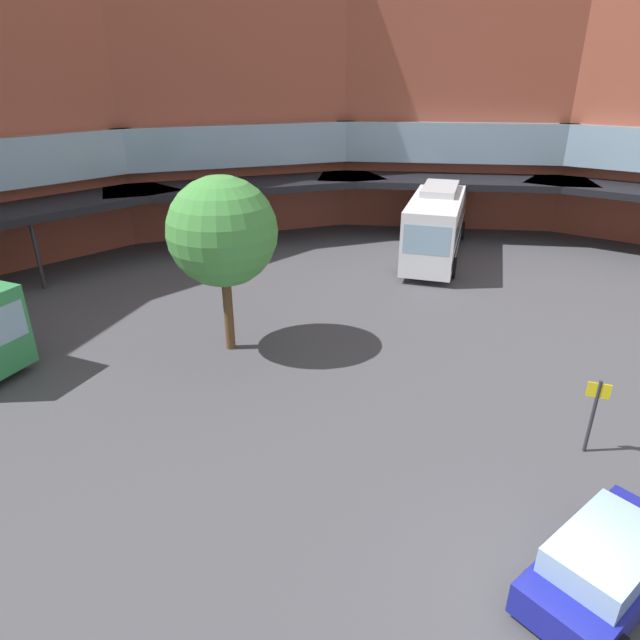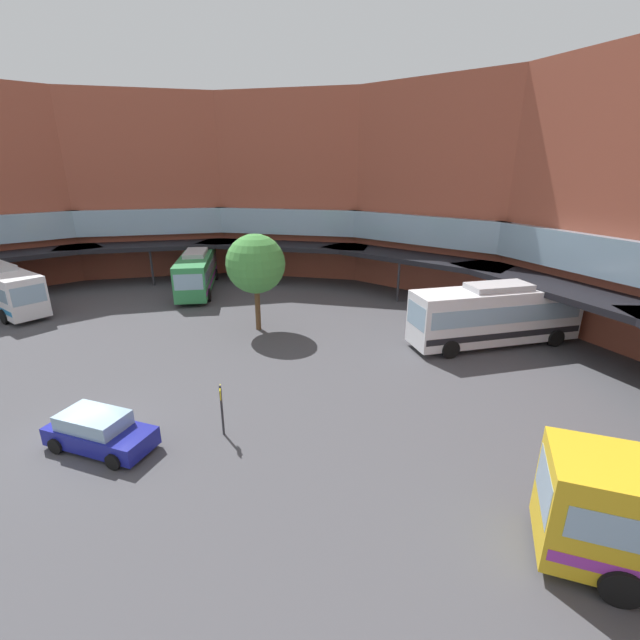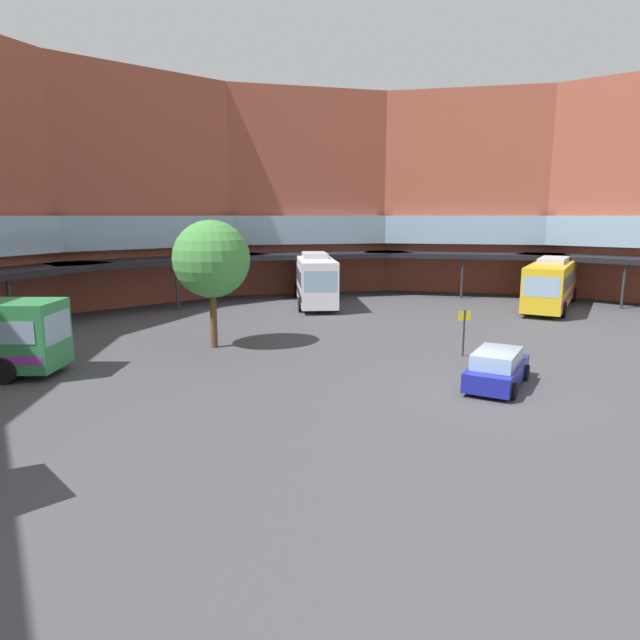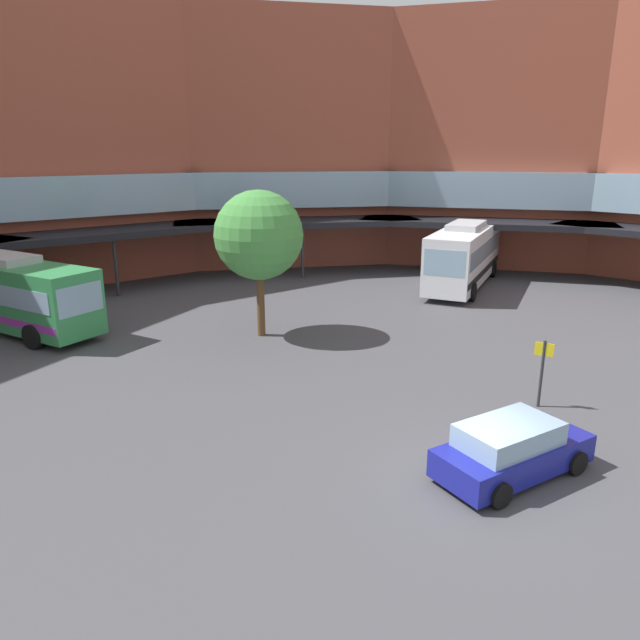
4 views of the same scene
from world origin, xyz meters
TOP-DOWN VIEW (x-y plane):
  - ground_plane at (0.00, 0.00)m, footprint 114.51×114.51m
  - station_building at (-0.00, 19.82)m, footprint 72.30×39.09m
  - bus_0 at (9.48, 21.22)m, footprint 8.50×10.31m
  - parked_car at (1.16, 0.04)m, footprint 4.75×3.19m
  - plaza_tree at (-4.04, 13.52)m, footprint 3.98×3.98m
  - stop_sign_post at (4.27, 3.81)m, footprint 0.49×0.41m

SIDE VIEW (x-z plane):
  - ground_plane at x=0.00m, z-range 0.00..0.00m
  - parked_car at x=1.16m, z-range -0.03..1.50m
  - stop_sign_post at x=4.27m, z-range 0.27..2.59m
  - bus_0 at x=9.48m, z-range 0.02..4.02m
  - plaza_tree at x=-4.04m, z-range 1.31..7.97m
  - station_building at x=0.00m, z-range -0.43..17.10m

